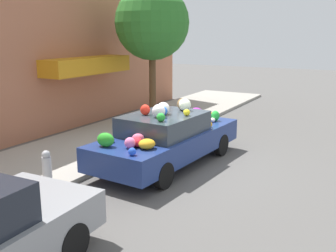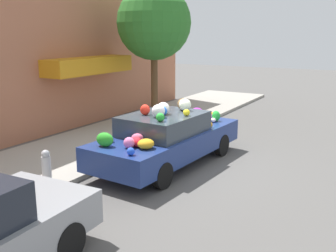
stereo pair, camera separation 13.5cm
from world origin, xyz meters
name	(u,v)px [view 2 (the right image)]	position (x,y,z in m)	size (l,w,h in m)	color
ground_plane	(168,164)	(0.00, 0.00, 0.00)	(60.00, 60.00, 0.00)	#565451
sidewalk_curb	(87,147)	(0.00, 2.70, 0.06)	(24.00, 3.20, 0.12)	#9E998E
building_facade	(29,42)	(0.11, 4.92, 2.98)	(18.00, 1.20, 6.05)	#B26B4C
street_tree	(154,23)	(3.73, 2.73, 3.59)	(2.60, 2.60, 4.80)	brown
fire_hydrant	(46,166)	(-2.59, 1.53, 0.46)	(0.20, 0.20, 0.70)	#B2B2B7
art_car	(167,137)	(-0.03, 0.00, 0.72)	(4.65, 2.05, 1.64)	navy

